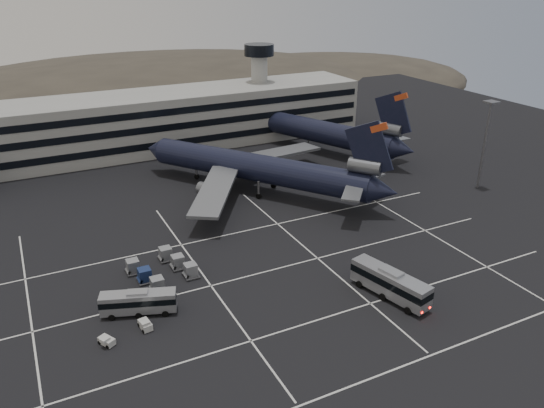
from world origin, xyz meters
The scene contains 12 objects.
ground centered at (0.00, 0.00, 0.00)m, with size 260.00×260.00×0.00m, color black.
lane_markings centered at (0.95, 0.72, 0.01)m, with size 90.00×55.62×0.01m.
terminal centered at (-2.95, 71.14, 6.93)m, with size 125.00×26.00×24.00m.
hills centered at (17.99, 170.00, -12.07)m, with size 352.00×180.00×44.00m.
lightpole_right centered at (58.00, 15.00, 11.82)m, with size 2.40×2.40×18.28m.
trijet_main centered at (15.62, 33.05, 5.25)m, with size 39.95×49.90×18.08m.
trijet_far centered at (39.55, 53.00, 5.43)m, with size 30.47×54.83×18.08m.
bus_near centered at (15.31, -9.78, 2.34)m, with size 5.56×12.45×4.29m.
bus_far centered at (-16.88, 1.85, 1.91)m, with size 10.11×5.50×3.50m.
tug_a centered at (-16.99, -1.80, 0.62)m, with size 1.60×2.35×1.41m.
tug_b centered at (-21.95, -2.79, 0.58)m, with size 2.06×2.36×1.31m.
uld_cluster centered at (-11.46, 10.23, 1.04)m, with size 10.21×11.23×2.12m.
Camera 1 is at (-27.34, -58.54, 41.78)m, focal length 35.00 mm.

